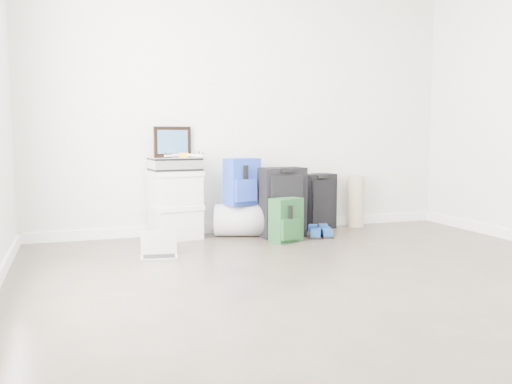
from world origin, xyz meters
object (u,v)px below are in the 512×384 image
object	(u,v)px
briefcase	(175,164)
laptop	(159,251)
carry_on	(318,201)
duffel_bag	(241,220)
large_suitcase	(282,202)
boxes_stack	(175,205)

from	to	relation	value
briefcase	laptop	xyz separation A→B (m)	(-0.28, -0.76, -0.68)
briefcase	carry_on	size ratio (longest dim) A/B	0.77
duffel_bag	carry_on	size ratio (longest dim) A/B	0.88
laptop	large_suitcase	bearing A→B (deg)	29.49
boxes_stack	briefcase	size ratio (longest dim) A/B	1.45
large_suitcase	laptop	distance (m)	1.43
large_suitcase	carry_on	xyz separation A→B (m)	(0.53, 0.30, -0.05)
briefcase	duffel_bag	world-z (taller)	briefcase
duffel_bag	large_suitcase	size ratio (longest dim) A/B	0.76
duffel_bag	carry_on	distance (m)	0.93
briefcase	large_suitcase	distance (m)	1.12
laptop	carry_on	bearing A→B (deg)	31.79
boxes_stack	laptop	distance (m)	0.86
boxes_stack	carry_on	xyz separation A→B (m)	(1.56, 0.07, -0.04)
carry_on	laptop	xyz separation A→B (m)	(-1.83, -0.83, -0.25)
large_suitcase	carry_on	distance (m)	0.61
briefcase	carry_on	distance (m)	1.62
duffel_bag	laptop	bearing A→B (deg)	-122.50
large_suitcase	duffel_bag	bearing A→B (deg)	151.17
duffel_bag	large_suitcase	bearing A→B (deg)	-1.29
briefcase	large_suitcase	xyz separation A→B (m)	(1.02, -0.23, -0.38)
boxes_stack	briefcase	xyz separation A→B (m)	(-0.00, 0.00, 0.40)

